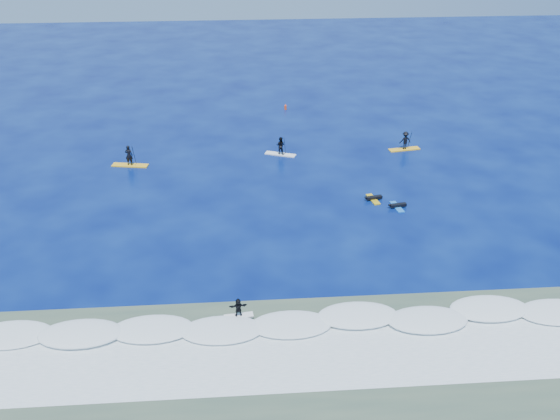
{
  "coord_description": "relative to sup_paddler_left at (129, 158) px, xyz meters",
  "views": [
    {
      "loc": [
        -1.81,
        -38.88,
        22.98
      ],
      "look_at": [
        1.37,
        3.17,
        0.6
      ],
      "focal_mm": 40.0,
      "sensor_mm": 36.0,
      "label": 1
    }
  ],
  "objects": [
    {
      "name": "sup_paddler_center",
      "position": [
        13.82,
        1.53,
        0.05
      ],
      "size": [
        2.99,
        1.77,
        2.06
      ],
      "rotation": [
        0.0,
        0.0,
        -0.38
      ],
      "color": "white",
      "rests_on": "ground"
    },
    {
      "name": "sup_paddler_right",
      "position": [
        25.81,
        1.88,
        0.11
      ],
      "size": [
        3.11,
        1.26,
        2.12
      ],
      "rotation": [
        0.0,
        0.0,
        0.17
      ],
      "color": "yellow",
      "rests_on": "ground"
    },
    {
      "name": "wave_surfer",
      "position": [
        9.47,
        -23.11,
        0.01
      ],
      "size": [
        1.77,
        0.68,
        1.25
      ],
      "rotation": [
        0.0,
        0.0,
        0.12
      ],
      "color": "white",
      "rests_on": "breaking_wave"
    },
    {
      "name": "marker_buoy",
      "position": [
        15.38,
        14.56,
        -0.42
      ],
      "size": [
        0.29,
        0.29,
        0.69
      ],
      "rotation": [
        0.0,
        0.0,
        0.4
      ],
      "color": "#E94214",
      "rests_on": "ground"
    },
    {
      "name": "prone_paddler_far",
      "position": [
        22.23,
        -9.86,
        -0.58
      ],
      "size": [
        1.53,
        1.98,
        0.4
      ],
      "rotation": [
        0.0,
        0.0,
        1.73
      ],
      "color": "blue",
      "rests_on": "ground"
    },
    {
      "name": "prone_paddler_near",
      "position": [
        20.62,
        -8.4,
        -0.58
      ],
      "size": [
        1.52,
        1.97,
        0.4
      ],
      "rotation": [
        0.0,
        0.0,
        1.76
      ],
      "color": "gold",
      "rests_on": "ground"
    },
    {
      "name": "sup_paddler_left",
      "position": [
        0.0,
        0.0,
        0.0
      ],
      "size": [
        3.36,
        1.38,
        2.3
      ],
      "rotation": [
        0.0,
        0.0,
        -0.18
      ],
      "color": "yellow",
      "rests_on": "ground"
    },
    {
      "name": "ground",
      "position": [
        11.49,
        -13.89,
        -0.72
      ],
      "size": [
        160.0,
        160.0,
        0.0
      ],
      "primitive_type": "plane",
      "color": "#030C48",
      "rests_on": "ground"
    },
    {
      "name": "breaking_wave",
      "position": [
        11.49,
        -23.89,
        -0.72
      ],
      "size": [
        40.0,
        6.0,
        0.3
      ],
      "primitive_type": "cube",
      "color": "white",
      "rests_on": "ground"
    },
    {
      "name": "shallow_water",
      "position": [
        11.49,
        -27.89,
        -0.71
      ],
      "size": [
        90.0,
        13.0,
        0.01
      ],
      "primitive_type": "cube",
      "color": "#394E3F",
      "rests_on": "ground"
    },
    {
      "name": "whitewater",
      "position": [
        11.49,
        -26.89,
        -0.72
      ],
      "size": [
        34.0,
        5.0,
        0.02
      ],
      "primitive_type": "cube",
      "color": "silver",
      "rests_on": "ground"
    }
  ]
}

